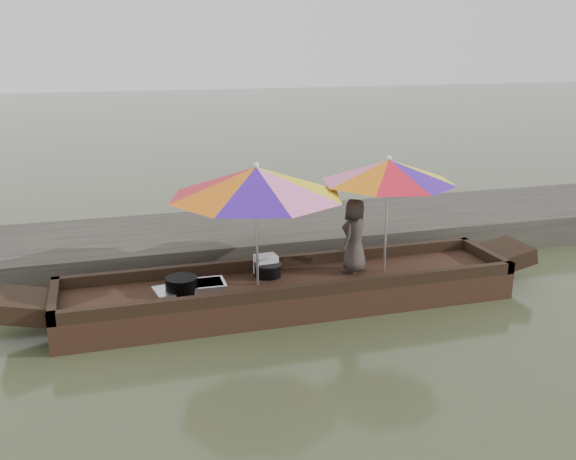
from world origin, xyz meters
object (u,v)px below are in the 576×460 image
object	(u,v)px
cooking_pot	(182,285)
umbrella_stern	(387,215)
tray_scallop	(178,290)
umbrella_bow	(257,225)
vendor	(355,235)
tray_crayfish	(202,286)
supply_bag	(266,265)
boat_hull	(290,294)
charcoal_grill	(268,270)

from	to	relation	value
cooking_pot	umbrella_stern	bearing A→B (deg)	0.62
tray_scallop	umbrella_bow	size ratio (longest dim) A/B	0.26
vendor	tray_scallop	bearing A→B (deg)	-38.64
tray_scallop	cooking_pot	bearing A→B (deg)	-41.75
tray_crayfish	umbrella_stern	size ratio (longest dim) A/B	0.33
cooking_pot	umbrella_bow	world-z (taller)	umbrella_bow
vendor	umbrella_stern	distance (m)	0.49
supply_bag	vendor	bearing A→B (deg)	-10.56
cooking_pot	umbrella_bow	size ratio (longest dim) A/B	0.18
tray_scallop	boat_hull	bearing A→B (deg)	-0.15
vendor	umbrella_stern	bearing A→B (deg)	122.56
tray_crayfish	supply_bag	bearing A→B (deg)	18.34
umbrella_stern	cooking_pot	bearing A→B (deg)	-179.38
umbrella_bow	supply_bag	bearing A→B (deg)	59.16
vendor	umbrella_bow	size ratio (longest dim) A/B	0.46
boat_hull	supply_bag	xyz separation A→B (m)	(-0.23, 0.33, 0.30)
umbrella_bow	umbrella_stern	size ratio (longest dim) A/B	1.24
boat_hull	charcoal_grill	bearing A→B (deg)	133.47
tray_crayfish	tray_scallop	bearing A→B (deg)	-174.70
tray_crayfish	vendor	xyz separation A→B (m)	(2.05, 0.08, 0.45)
vendor	charcoal_grill	bearing A→B (deg)	-47.90
boat_hull	tray_scallop	size ratio (longest dim) A/B	10.23
cooking_pot	vendor	world-z (taller)	vendor
boat_hull	charcoal_grill	world-z (taller)	charcoal_grill
cooking_pot	charcoal_grill	xyz separation A→B (m)	(1.15, 0.27, -0.02)
vendor	supply_bag	bearing A→B (deg)	-51.89
supply_bag	vendor	distance (m)	1.23
supply_bag	umbrella_bow	world-z (taller)	umbrella_bow
cooking_pot	umbrella_bow	xyz separation A→B (m)	(0.96, 0.03, 0.67)
cooking_pot	tray_crayfish	distance (m)	0.27
tray_crayfish	umbrella_stern	xyz separation A→B (m)	(2.44, -0.03, 0.73)
cooking_pot	tray_crayfish	world-z (taller)	cooking_pot
tray_crayfish	vendor	size ratio (longest dim) A/B	0.57
tray_crayfish	supply_bag	size ratio (longest dim) A/B	2.03
cooking_pot	vendor	xyz separation A→B (m)	(2.30, 0.14, 0.39)
boat_hull	tray_crayfish	xyz separation A→B (m)	(-1.13, 0.03, 0.22)
tray_scallop	umbrella_stern	bearing A→B (deg)	-0.08
umbrella_stern	tray_scallop	bearing A→B (deg)	179.92
supply_bag	umbrella_bow	xyz separation A→B (m)	(-0.20, -0.33, 0.65)
cooking_pot	vendor	distance (m)	2.34
cooking_pot	tray_crayfish	xyz separation A→B (m)	(0.26, 0.06, -0.06)
vendor	umbrella_stern	xyz separation A→B (m)	(0.39, -0.11, 0.28)
boat_hull	supply_bag	distance (m)	0.50
cooking_pot	supply_bag	bearing A→B (deg)	17.21
boat_hull	umbrella_bow	size ratio (longest dim) A/B	2.68
umbrella_bow	vendor	bearing A→B (deg)	4.82
tray_scallop	umbrella_bow	distance (m)	1.24
cooking_pot	umbrella_stern	xyz separation A→B (m)	(2.70, 0.03, 0.67)
supply_bag	umbrella_stern	xyz separation A→B (m)	(1.54, -0.33, 0.65)
tray_scallop	charcoal_grill	size ratio (longest dim) A/B	1.66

